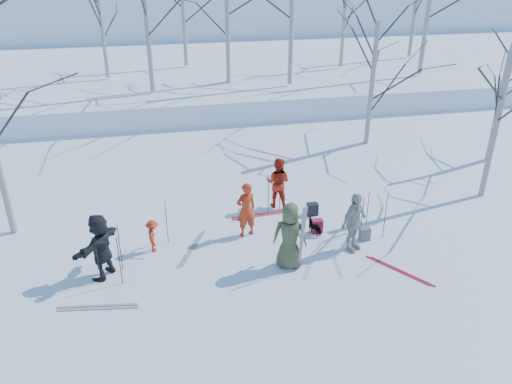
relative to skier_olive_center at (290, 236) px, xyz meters
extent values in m
plane|color=white|center=(-0.47, 0.48, -0.92)|extent=(120.00, 120.00, 0.00)
cube|color=white|center=(-0.47, 7.48, -0.77)|extent=(70.00, 9.49, 4.12)
cube|color=white|center=(-0.47, 17.48, 0.08)|extent=(70.00, 18.00, 2.20)
cube|color=white|center=(-0.47, 38.48, 1.08)|extent=(90.00, 30.00, 6.00)
imported|color=#43462A|center=(0.00, 0.00, 0.00)|extent=(1.06, 0.88, 1.85)
imported|color=red|center=(-0.80, 1.83, -0.08)|extent=(0.69, 0.54, 1.68)
imported|color=#B8240E|center=(0.57, 3.43, -0.08)|extent=(1.03, 0.96, 1.69)
imported|color=red|center=(-3.49, 1.52, -0.45)|extent=(0.36, 0.62, 0.96)
imported|color=beige|center=(1.95, 0.42, -0.05)|extent=(1.09, 0.89, 1.74)
imported|color=black|center=(-4.79, 0.59, -0.03)|extent=(1.34, 1.66, 1.78)
imported|color=black|center=(1.20, 1.44, -0.69)|extent=(0.51, 0.60, 0.47)
cube|color=silver|center=(0.23, -0.28, 0.03)|extent=(0.11, 0.17, 1.90)
cube|color=silver|center=(0.29, -0.19, 0.03)|extent=(0.15, 0.23, 1.89)
cylinder|color=black|center=(2.71, 1.20, -0.25)|extent=(0.02, 0.02, 1.34)
cylinder|color=black|center=(2.42, 0.91, -0.25)|extent=(0.02, 0.02, 1.34)
cylinder|color=black|center=(-4.34, 0.76, -0.25)|extent=(0.02, 0.02, 1.34)
cylinder|color=black|center=(0.57, 3.17, -0.25)|extent=(0.02, 0.02, 1.34)
cylinder|color=black|center=(-4.87, 0.29, -0.25)|extent=(0.02, 0.02, 1.34)
cylinder|color=black|center=(-4.33, 0.13, -0.25)|extent=(0.02, 0.02, 1.34)
cylinder|color=black|center=(3.10, 0.84, -0.25)|extent=(0.02, 0.02, 1.34)
cylinder|color=black|center=(0.15, 2.98, -0.25)|extent=(0.02, 0.02, 1.34)
cylinder|color=black|center=(-3.09, 1.89, -0.25)|extent=(0.02, 0.02, 1.34)
cube|color=maroon|center=(1.29, 1.52, -0.71)|extent=(0.32, 0.22, 0.42)
cube|color=#5A5C62|center=(2.51, 0.81, -0.73)|extent=(0.30, 0.20, 0.38)
cube|color=black|center=(1.50, 2.60, -0.72)|extent=(0.34, 0.24, 0.40)
camera|label=1|loc=(-3.22, -10.70, 6.70)|focal=35.00mm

